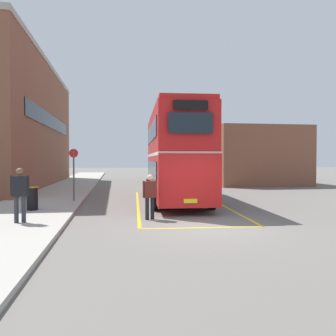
% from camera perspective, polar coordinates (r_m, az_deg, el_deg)
% --- Properties ---
extents(ground_plane, '(135.60, 135.60, 0.00)m').
position_cam_1_polar(ground_plane, '(25.35, -2.22, -3.59)').
color(ground_plane, '#66605B').
extents(sidewalk_left, '(4.00, 57.60, 0.14)m').
position_cam_1_polar(sidewalk_left, '(27.81, -16.25, -3.06)').
color(sidewalk_left, '#A39E93').
rests_on(sidewalk_left, ground).
extents(brick_building_left, '(6.11, 22.48, 10.08)m').
position_cam_1_polar(brick_building_left, '(30.87, -24.33, 6.55)').
color(brick_building_left, brown).
rests_on(brick_building_left, ground).
extents(depot_building_right, '(7.90, 14.74, 5.05)m').
position_cam_1_polar(depot_building_right, '(35.37, 11.58, 1.90)').
color(depot_building_right, brown).
rests_on(depot_building_right, ground).
extents(double_decker_bus, '(3.22, 10.49, 4.75)m').
position_cam_1_polar(double_decker_bus, '(18.22, 1.13, 2.36)').
color(double_decker_bus, black).
rests_on(double_decker_bus, ground).
extents(single_deck_bus, '(2.85, 8.91, 3.02)m').
position_cam_1_polar(single_deck_bus, '(35.14, 1.17, 0.48)').
color(single_deck_bus, black).
rests_on(single_deck_bus, ground).
extents(pedestrian_boarding, '(0.53, 0.36, 1.66)m').
position_cam_1_polar(pedestrian_boarding, '(12.68, -3.04, -4.26)').
color(pedestrian_boarding, black).
rests_on(pedestrian_boarding, ground).
extents(pedestrian_waiting_near, '(0.60, 0.25, 1.80)m').
position_cam_1_polar(pedestrian_waiting_near, '(12.25, -23.36, -3.47)').
color(pedestrian_waiting_near, '#2D2D38').
rests_on(pedestrian_waiting_near, sidewalk_left).
extents(litter_bin, '(0.47, 0.47, 0.96)m').
position_cam_1_polar(litter_bin, '(15.18, -21.58, -4.69)').
color(litter_bin, black).
rests_on(litter_bin, sidewalk_left).
extents(bus_stop_sign, '(0.44, 0.09, 2.61)m').
position_cam_1_polar(bus_stop_sign, '(17.89, -15.37, -0.23)').
color(bus_stop_sign, '#4C4C51').
rests_on(bus_stop_sign, sidewalk_left).
extents(bay_marking_yellow, '(4.86, 12.59, 0.01)m').
position_cam_1_polar(bay_marking_yellow, '(16.46, 2.11, -6.29)').
color(bay_marking_yellow, gold).
rests_on(bay_marking_yellow, ground).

